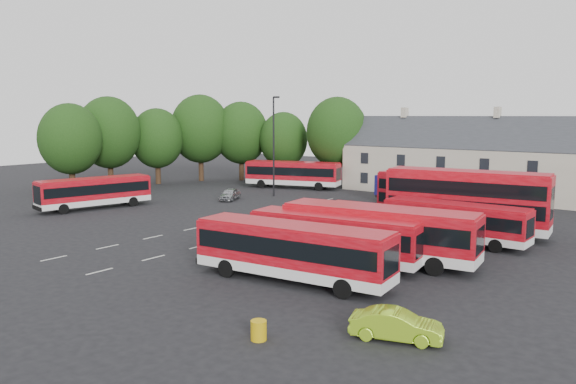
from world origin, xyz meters
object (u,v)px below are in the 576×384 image
at_px(bus_row_a, 293,248).
at_px(bus_west, 94,190).
at_px(lamppost, 274,143).
at_px(box_truck, 409,188).
at_px(silver_car, 230,194).
at_px(grit_bin, 259,330).
at_px(lime_car, 396,325).
at_px(bus_dd_south, 466,198).

bearing_deg(bus_row_a, bus_west, 159.34).
xyz_separation_m(bus_west, lamppost, (8.54, 17.50, 4.16)).
xyz_separation_m(box_truck, silver_car, (-16.66, -9.21, -1.10)).
distance_m(bus_west, grit_bin, 37.15).
height_order(silver_car, lime_car, silver_car).
height_order(bus_row_a, box_truck, bus_row_a).
distance_m(bus_dd_south, box_truck, 14.79).
height_order(box_truck, grit_bin, box_truck).
distance_m(bus_dd_south, silver_car, 26.75).
height_order(bus_row_a, silver_car, bus_row_a).
bearing_deg(box_truck, silver_car, -141.68).
relative_size(box_truck, lime_car, 1.94).
bearing_deg(bus_west, box_truck, -35.59).
distance_m(grit_bin, lamppost, 41.61).
xyz_separation_m(bus_row_a, box_truck, (-6.92, 29.11, -0.21)).
bearing_deg(lamppost, bus_west, -116.02).
xyz_separation_m(bus_row_a, lime_car, (8.24, -3.83, -1.32)).
relative_size(bus_row_a, bus_dd_south, 0.95).
distance_m(bus_row_a, lamppost, 33.43).
bearing_deg(bus_row_a, box_truck, 96.92).
xyz_separation_m(bus_west, lime_car, (38.43, -11.49, -1.21)).
distance_m(bus_dd_south, lamppost, 25.83).
bearing_deg(box_truck, bus_west, -127.94).
xyz_separation_m(silver_car, grit_bin, (27.36, -27.21, -0.22)).
bearing_deg(bus_row_a, grit_bin, -69.08).
relative_size(box_truck, lamppost, 0.65).
height_order(grit_bin, lamppost, lamppost).
height_order(bus_row_a, bus_west, bus_row_a).
distance_m(bus_row_a, bus_dd_south, 18.50).
relative_size(bus_row_a, lamppost, 1.04).
relative_size(bus_row_a, lime_car, 3.08).
relative_size(bus_dd_south, grit_bin, 14.92).
bearing_deg(grit_bin, bus_west, 156.24).
bearing_deg(bus_west, grit_bin, -102.03).
bearing_deg(bus_dd_south, bus_west, -168.94).
distance_m(bus_west, lime_car, 40.13).
relative_size(bus_dd_south, silver_car, 3.30).
xyz_separation_m(bus_dd_south, lime_car, (5.21, -22.06, -2.19)).
height_order(bus_row_a, grit_bin, bus_row_a).
relative_size(silver_car, grit_bin, 4.52).
bearing_deg(bus_dd_south, grit_bin, -94.90).
bearing_deg(silver_car, bus_row_a, -64.05).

